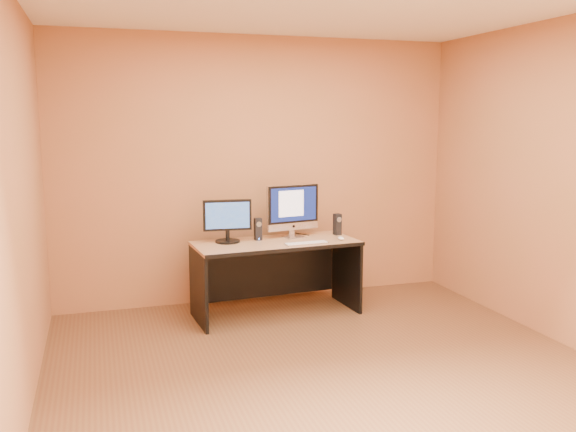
{
  "coord_description": "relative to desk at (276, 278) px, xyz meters",
  "views": [
    {
      "loc": [
        -1.55,
        -3.83,
        1.81
      ],
      "look_at": [
        0.08,
        1.32,
        0.94
      ],
      "focal_mm": 38.0,
      "sensor_mm": 36.0,
      "label": 1
    }
  ],
  "objects": [
    {
      "name": "floor",
      "position": [
        0.0,
        -1.42,
        -0.34
      ],
      "size": [
        4.0,
        4.0,
        0.0
      ],
      "primitive_type": "plane",
      "color": "brown",
      "rests_on": "ground"
    },
    {
      "name": "walls",
      "position": [
        0.0,
        -1.42,
        0.96
      ],
      "size": [
        4.0,
        4.0,
        2.6
      ],
      "primitive_type": null,
      "color": "#AA6744",
      "rests_on": "ground"
    },
    {
      "name": "desk",
      "position": [
        0.0,
        0.0,
        0.0
      ],
      "size": [
        1.53,
        0.75,
        0.69
      ],
      "primitive_type": null,
      "rotation": [
        0.0,
        0.0,
        0.07
      ],
      "color": "#A57452",
      "rests_on": "ground"
    },
    {
      "name": "imac",
      "position": [
        0.22,
        0.15,
        0.6
      ],
      "size": [
        0.56,
        0.28,
        0.51
      ],
      "primitive_type": null,
      "rotation": [
        0.0,
        0.0,
        0.17
      ],
      "color": "#B3B3B7",
      "rests_on": "desk"
    },
    {
      "name": "second_monitor",
      "position": [
        -0.43,
        0.11,
        0.54
      ],
      "size": [
        0.46,
        0.26,
        0.39
      ],
      "primitive_type": null,
      "rotation": [
        0.0,
        0.0,
        -0.08
      ],
      "color": "black",
      "rests_on": "desk"
    },
    {
      "name": "speaker_left",
      "position": [
        -0.13,
        0.13,
        0.45
      ],
      "size": [
        0.06,
        0.07,
        0.2
      ],
      "primitive_type": null,
      "rotation": [
        0.0,
        0.0,
        0.01
      ],
      "color": "black",
      "rests_on": "desk"
    },
    {
      "name": "speaker_right",
      "position": [
        0.66,
        0.15,
        0.45
      ],
      "size": [
        0.07,
        0.07,
        0.2
      ],
      "primitive_type": null,
      "rotation": [
        0.0,
        0.0,
        0.13
      ],
      "color": "black",
      "rests_on": "desk"
    },
    {
      "name": "keyboard",
      "position": [
        0.23,
        -0.19,
        0.35
      ],
      "size": [
        0.41,
        0.13,
        0.02
      ],
      "primitive_type": "cube",
      "rotation": [
        0.0,
        0.0,
        0.06
      ],
      "color": "silver",
      "rests_on": "desk"
    },
    {
      "name": "mouse",
      "position": [
        0.6,
        -0.11,
        0.36
      ],
      "size": [
        0.06,
        0.1,
        0.03
      ],
      "primitive_type": "ellipsoid",
      "rotation": [
        0.0,
        0.0,
        -0.07
      ],
      "color": "white",
      "rests_on": "desk"
    },
    {
      "name": "cable_a",
      "position": [
        0.33,
        0.27,
        0.35
      ],
      "size": [
        0.12,
        0.17,
        0.01
      ],
      "primitive_type": "cylinder",
      "rotation": [
        1.57,
        0.0,
        0.59
      ],
      "color": "black",
      "rests_on": "desk"
    },
    {
      "name": "cable_b",
      "position": [
        0.27,
        0.26,
        0.35
      ],
      "size": [
        0.04,
        0.17,
        0.01
      ],
      "primitive_type": "cylinder",
      "rotation": [
        1.57,
        0.0,
        -0.23
      ],
      "color": "black",
      "rests_on": "desk"
    }
  ]
}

